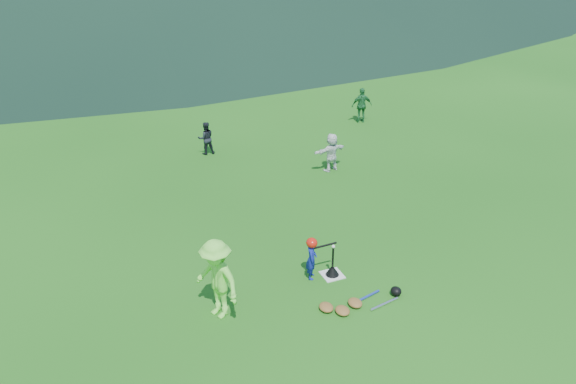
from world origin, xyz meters
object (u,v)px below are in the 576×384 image
Objects in this scene: home_plate at (332,275)px; fielder_b at (206,138)px; batting_tee at (332,270)px; adult_coach at (217,279)px; batter_child at (311,259)px; fielder_d at (331,152)px; equipment_pile at (355,303)px; fielder_c at (362,105)px.

home_plate is 0.41× the size of fielder_b.
fielder_b is 1.61× the size of batting_tee.
adult_coach is 2.78m from batting_tee.
batter_child reaches higher than home_plate.
fielder_d is at bearing 140.91° from fielder_b.
home_plate is at bearing 96.93° from fielder_b.
fielder_b is at bearing 94.77° from batting_tee.
batting_tee is at bearing 0.00° from home_plate.
fielder_b is 0.61× the size of equipment_pile.
batter_child is 0.59m from batting_tee.
equipment_pile is (0.60, -9.01, -0.48)m from fielder_b.
home_plate is 0.34× the size of fielder_c.
equipment_pile is (-2.58, -6.22, -0.53)m from fielder_d.
home_plate is at bearing -78.01° from batter_child.
fielder_b reaches higher than batting_tee.
fielder_b is (-0.20, 7.76, 0.07)m from batter_child.
fielder_b is (-0.66, 7.87, 0.54)m from home_plate.
fielder_c is 10.35m from batting_tee.
fielder_d is at bearing 67.51° from equipment_pile.
batter_child is 0.57× the size of adult_coach.
adult_coach is 1.53× the size of fielder_b.
batting_tee reaches higher than equipment_pile.
fielder_b is 9.05m from equipment_pile.
batter_child is 5.80m from fielder_d.
fielder_b is 0.83× the size of fielder_c.
fielder_b reaches higher than batter_child.
fielder_d is (2.52, 5.08, 0.59)m from home_plate.
batter_child is 10.50m from fielder_c.
batting_tee is 0.38× the size of equipment_pile.
home_plate is 5.71m from fielder_d.
fielder_b reaches higher than equipment_pile.
fielder_c is (6.07, 8.56, 0.19)m from batter_child.
fielder_d is (2.98, 4.97, 0.12)m from batter_child.
fielder_d is 0.67× the size of equipment_pile.
fielder_b is at bearing 18.49° from fielder_c.
batter_child is 0.87× the size of fielder_b.
fielder_b is at bearing 93.83° from equipment_pile.
home_plate is 0.27× the size of adult_coach.
adult_coach is at bearing -172.83° from batting_tee.
fielder_c is (5.61, 8.68, 0.65)m from home_plate.
home_plate is 1.14m from equipment_pile.
adult_coach is at bearing 58.59° from fielder_c.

